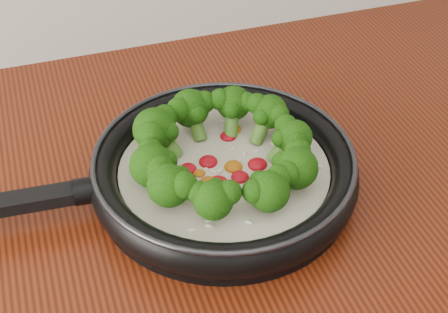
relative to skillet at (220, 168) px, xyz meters
name	(u,v)px	position (x,y,z in m)	size (l,w,h in m)	color
skillet	(220,168)	(0.00, 0.00, 0.00)	(0.50, 0.33, 0.09)	black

